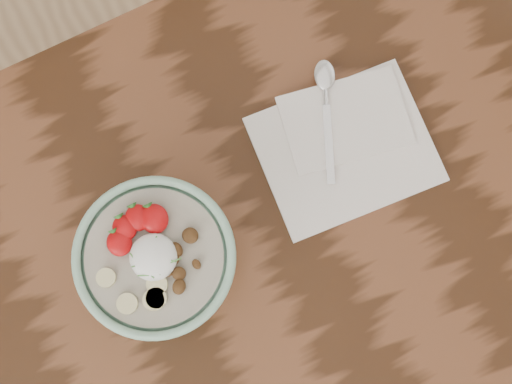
# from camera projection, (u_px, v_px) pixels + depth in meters

# --- Properties ---
(table) EXTENTS (1.60, 0.90, 0.75)m
(table) POSITION_uv_depth(u_px,v_px,m) (184.00, 333.00, 1.05)
(table) COLOR #331B0C
(table) RESTS_ON ground
(breakfast_bowl) EXTENTS (0.20, 0.20, 0.14)m
(breakfast_bowl) POSITION_uv_depth(u_px,v_px,m) (158.00, 259.00, 0.91)
(breakfast_bowl) COLOR #8BBB9F
(breakfast_bowl) RESTS_ON table
(napkin) EXTENTS (0.25, 0.21, 0.01)m
(napkin) POSITION_uv_depth(u_px,v_px,m) (345.00, 143.00, 1.00)
(napkin) COLOR white
(napkin) RESTS_ON table
(spoon) EXTENTS (0.09, 0.17, 0.01)m
(spoon) POSITION_uv_depth(u_px,v_px,m) (326.00, 92.00, 1.00)
(spoon) COLOR silver
(spoon) RESTS_ON napkin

